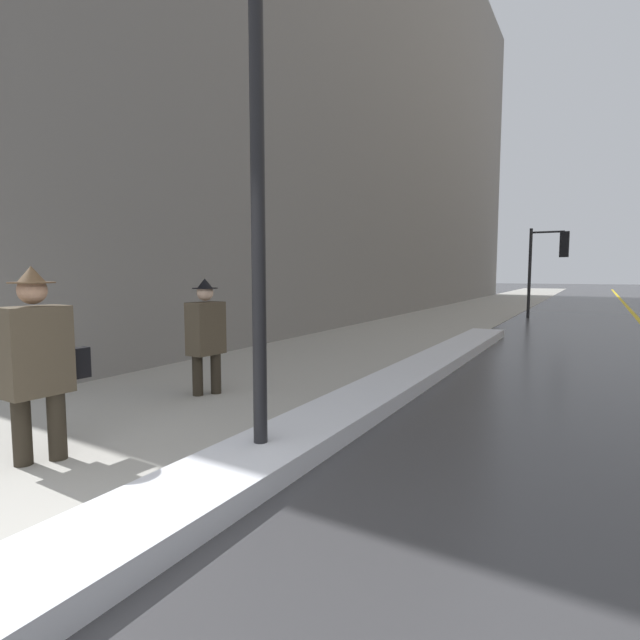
% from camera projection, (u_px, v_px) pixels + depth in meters
% --- Properties ---
extents(ground_plane, '(160.00, 160.00, 0.00)m').
position_uv_depth(ground_plane, '(31.00, 574.00, 2.73)').
color(ground_plane, '#38383A').
extents(sidewalk_slab, '(4.00, 80.00, 0.01)m').
position_uv_depth(sidewalk_slab, '(437.00, 322.00, 16.76)').
color(sidewalk_slab, '#9E9B93').
rests_on(sidewalk_slab, ground).
extents(snow_bank_curb, '(0.78, 12.85, 0.18)m').
position_uv_depth(snow_bank_curb, '(406.00, 378.00, 7.40)').
color(snow_bank_curb, silver).
rests_on(snow_bank_curb, ground).
extents(building_facade_left, '(6.00, 36.00, 18.42)m').
position_uv_depth(building_facade_left, '(363.00, 106.00, 22.65)').
color(building_facade_left, slate).
rests_on(building_facade_left, ground).
extents(lamp_post, '(0.28, 0.28, 4.57)m').
position_uv_depth(lamp_post, '(257.00, 137.00, 4.08)').
color(lamp_post, black).
rests_on(lamp_post, ground).
extents(traffic_light_near, '(1.31, 0.32, 3.24)m').
position_uv_depth(traffic_light_near, '(552.00, 253.00, 17.76)').
color(traffic_light_near, black).
rests_on(traffic_light_near, ground).
extents(pedestrian_in_fedora, '(0.36, 0.75, 1.71)m').
position_uv_depth(pedestrian_in_fedora, '(37.00, 357.00, 4.25)').
color(pedestrian_in_fedora, '#2A241B').
rests_on(pedestrian_in_fedora, ground).
extents(pedestrian_trailing, '(0.34, 0.50, 1.57)m').
position_uv_depth(pedestrian_trailing, '(206.00, 332.00, 6.64)').
color(pedestrian_trailing, '#2A241B').
rests_on(pedestrian_trailing, ground).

